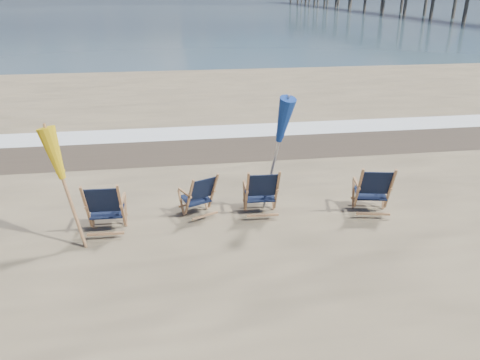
{
  "coord_description": "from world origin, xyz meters",
  "views": [
    {
      "loc": [
        -1.16,
        -5.41,
        4.07
      ],
      "look_at": [
        0.0,
        2.2,
        0.9
      ],
      "focal_mm": 35.0,
      "sensor_mm": 36.0,
      "label": 1
    }
  ],
  "objects": [
    {
      "name": "ocean",
      "position": [
        0.0,
        128.0,
        0.0
      ],
      "size": [
        400.0,
        400.0,
        0.0
      ],
      "primitive_type": "plane",
      "color": "#3E5867",
      "rests_on": "ground"
    },
    {
      "name": "surf_foam",
      "position": [
        0.0,
        8.3,
        0.0
      ],
      "size": [
        200.0,
        1.4,
        0.01
      ],
      "primitive_type": "cube",
      "color": "silver",
      "rests_on": "ground"
    },
    {
      "name": "wet_sand_strip",
      "position": [
        0.0,
        6.8,
        0.0
      ],
      "size": [
        200.0,
        2.6,
        0.0
      ],
      "primitive_type": "cube",
      "color": "#42362A",
      "rests_on": "ground"
    },
    {
      "name": "beach_chair_0",
      "position": [
        -2.09,
        2.14,
        0.53
      ],
      "size": [
        0.7,
        0.78,
        1.06
      ],
      "primitive_type": null,
      "rotation": [
        0.0,
        0.0,
        3.11
      ],
      "color": "black",
      "rests_on": "ground"
    },
    {
      "name": "beach_chair_1",
      "position": [
        -0.44,
        2.7,
        0.46
      ],
      "size": [
        0.8,
        0.84,
        0.91
      ],
      "primitive_type": null,
      "rotation": [
        0.0,
        0.0,
        3.57
      ],
      "color": "black",
      "rests_on": "ground"
    },
    {
      "name": "beach_chair_2",
      "position": [
        0.74,
        2.43,
        0.51
      ],
      "size": [
        0.68,
        0.76,
        1.02
      ],
      "primitive_type": null,
      "rotation": [
        0.0,
        0.0,
        3.1
      ],
      "color": "black",
      "rests_on": "ground"
    },
    {
      "name": "beach_chair_3",
      "position": [
        2.85,
        2.12,
        0.53
      ],
      "size": [
        0.81,
        0.88,
        1.05
      ],
      "primitive_type": null,
      "rotation": [
        0.0,
        0.0,
        2.94
      ],
      "color": "black",
      "rests_on": "ground"
    },
    {
      "name": "umbrella_yellow",
      "position": [
        -2.88,
        1.9,
        1.56
      ],
      "size": [
        0.3,
        0.3,
        2.08
      ],
      "color": "#A6744A",
      "rests_on": "ground"
    },
    {
      "name": "umbrella_blue",
      "position": [
        0.7,
        2.57,
        1.87
      ],
      "size": [
        0.3,
        0.3,
        2.41
      ],
      "color": "#A5A5AD",
      "rests_on": "ground"
    }
  ]
}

